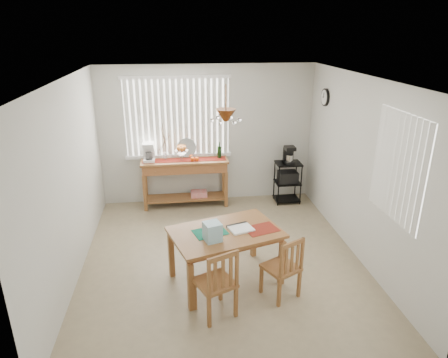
{
  "coord_description": "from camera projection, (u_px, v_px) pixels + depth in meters",
  "views": [
    {
      "loc": [
        -0.61,
        -5.05,
        3.2
      ],
      "look_at": [
        0.1,
        0.55,
        1.05
      ],
      "focal_mm": 32.0,
      "sensor_mm": 36.0,
      "label": 1
    }
  ],
  "objects": [
    {
      "name": "ground",
      "position": [
        222.0,
        259.0,
        5.89
      ],
      "size": [
        4.0,
        4.5,
        0.01
      ],
      "primitive_type": "cube",
      "color": "gray"
    },
    {
      "name": "room_shell",
      "position": [
        222.0,
        148.0,
        5.3
      ],
      "size": [
        4.2,
        4.7,
        2.7
      ],
      "color": "silver",
      "rests_on": "ground"
    },
    {
      "name": "sideboard",
      "position": [
        186.0,
        171.0,
        7.45
      ],
      "size": [
        1.61,
        0.45,
        0.9
      ],
      "color": "brown",
      "rests_on": "ground"
    },
    {
      "name": "sideboard_items",
      "position": [
        170.0,
        153.0,
        7.31
      ],
      "size": [
        1.53,
        0.38,
        0.69
      ],
      "color": "maroon",
      "rests_on": "sideboard"
    },
    {
      "name": "wire_cart",
      "position": [
        288.0,
        178.0,
        7.67
      ],
      "size": [
        0.47,
        0.38,
        0.8
      ],
      "color": "black",
      "rests_on": "ground"
    },
    {
      "name": "cart_items",
      "position": [
        289.0,
        155.0,
        7.51
      ],
      "size": [
        0.19,
        0.23,
        0.33
      ],
      "color": "black",
      "rests_on": "wire_cart"
    },
    {
      "name": "dining_table",
      "position": [
        226.0,
        237.0,
        5.18
      ],
      "size": [
        1.58,
        1.25,
        0.74
      ],
      "color": "brown",
      "rests_on": "ground"
    },
    {
      "name": "table_items",
      "position": [
        220.0,
        231.0,
        4.96
      ],
      "size": [
        1.15,
        0.53,
        0.24
      ],
      "color": "#136F52",
      "rests_on": "dining_table"
    },
    {
      "name": "chair_left",
      "position": [
        217.0,
        283.0,
        4.59
      ],
      "size": [
        0.55,
        0.55,
        0.9
      ],
      "color": "brown",
      "rests_on": "ground"
    },
    {
      "name": "chair_right",
      "position": [
        283.0,
        268.0,
        4.93
      ],
      "size": [
        0.53,
        0.53,
        0.85
      ],
      "color": "brown",
      "rests_on": "ground"
    }
  ]
}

